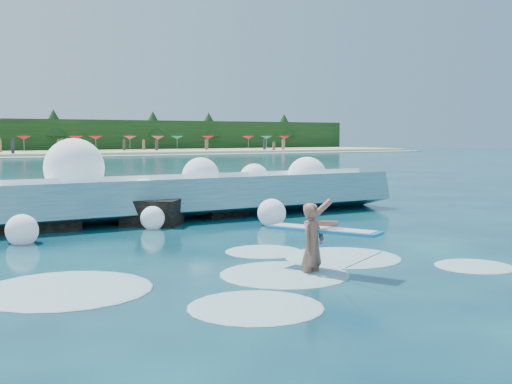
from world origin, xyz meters
TOP-DOWN VIEW (x-y plane):
  - ground at (0.00, 0.00)m, footprint 200.00×200.00m
  - breaking_wave at (-0.52, 7.29)m, footprint 19.35×2.96m
  - rock_cluster at (0.03, 6.78)m, footprint 7.86×3.08m
  - surfer_with_board at (0.55, -1.74)m, footprint 1.45×2.79m
  - wave_spray at (-1.31, 7.30)m, footprint 15.02×5.07m
  - surf_foam at (-0.83, -1.14)m, footprint 9.64×5.77m

SIDE VIEW (x-z plane):
  - ground at x=0.00m, z-range 0.00..0.00m
  - surf_foam at x=-0.83m, z-range -0.07..0.07m
  - rock_cluster at x=0.03m, z-range -0.22..1.00m
  - breaking_wave at x=-0.52m, z-range -0.25..1.42m
  - surfer_with_board at x=0.55m, z-range -0.21..1.39m
  - wave_spray at x=-1.31m, z-range -0.12..2.45m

